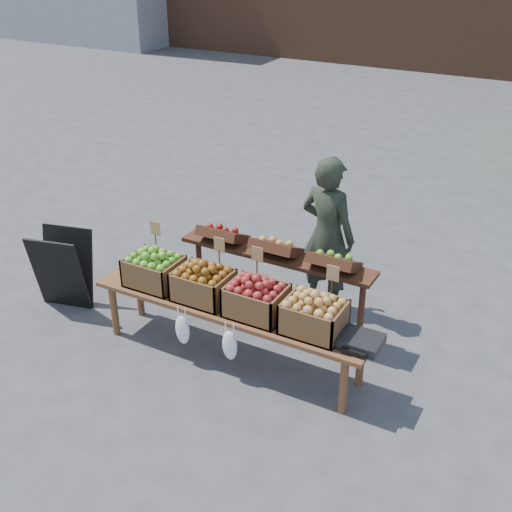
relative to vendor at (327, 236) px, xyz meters
The scene contains 10 objects.
ground 1.37m from the vendor, 127.61° to the right, with size 80.00×80.00×0.00m, color #464648.
vendor is the anchor object (origin of this frame).
chalkboard_sign 2.76m from the vendor, 152.06° to the right, with size 0.56×0.31×0.86m, color black, non-canonical shape.
back_table 0.69m from the vendor, 119.98° to the right, with size 2.10×0.44×1.04m, color #3F2113, non-canonical shape.
display_bench 1.43m from the vendor, 107.99° to the right, with size 2.70×0.56×0.57m, color brown, non-canonical shape.
crate_golden_apples 1.76m from the vendor, 134.50° to the right, with size 0.50×0.40×0.28m, color #478E2A, non-canonical shape.
crate_russet_pears 1.43m from the vendor, 118.55° to the right, with size 0.50×0.40×0.28m, color #875E19, non-canonical shape.
crate_red_apples 1.27m from the vendor, 96.02° to the right, with size 0.50×0.40×0.28m, color maroon, non-canonical shape.
crate_green_apples 1.33m from the vendor, 71.57° to the right, with size 0.50×0.40×0.28m, color gold, non-canonical shape.
weighing_scale 1.53m from the vendor, 56.09° to the right, with size 0.34×0.30×0.08m, color black.
Camera 1 is at (2.82, -4.58, 3.66)m, focal length 45.00 mm.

